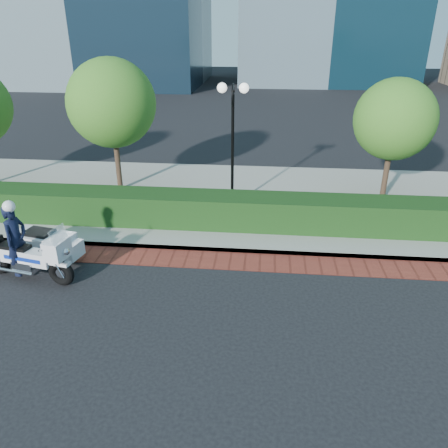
# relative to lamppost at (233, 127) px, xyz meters

# --- Properties ---
(ground) EXTENTS (120.00, 120.00, 0.00)m
(ground) POSITION_rel_lamppost_xyz_m (-1.00, -5.20, -2.96)
(ground) COLOR black
(ground) RESTS_ON ground
(brick_strip) EXTENTS (60.00, 1.00, 0.01)m
(brick_strip) POSITION_rel_lamppost_xyz_m (-1.00, -3.70, -2.95)
(brick_strip) COLOR maroon
(brick_strip) RESTS_ON ground
(sidewalk) EXTENTS (60.00, 8.00, 0.15)m
(sidewalk) POSITION_rel_lamppost_xyz_m (-1.00, 0.80, -2.88)
(sidewalk) COLOR gray
(sidewalk) RESTS_ON ground
(hedge_main) EXTENTS (18.00, 1.20, 1.00)m
(hedge_main) POSITION_rel_lamppost_xyz_m (-1.00, -1.60, -2.31)
(hedge_main) COLOR black
(hedge_main) RESTS_ON sidewalk
(lamppost) EXTENTS (1.02, 0.70, 4.21)m
(lamppost) POSITION_rel_lamppost_xyz_m (0.00, 0.00, 0.00)
(lamppost) COLOR black
(lamppost) RESTS_ON sidewalk
(tree_b) EXTENTS (3.20, 3.20, 4.89)m
(tree_b) POSITION_rel_lamppost_xyz_m (-4.50, 1.30, 0.48)
(tree_b) COLOR #332319
(tree_b) RESTS_ON sidewalk
(tree_c) EXTENTS (2.80, 2.80, 4.30)m
(tree_c) POSITION_rel_lamppost_xyz_m (5.50, 1.30, 0.09)
(tree_c) COLOR #332319
(tree_c) RESTS_ON sidewalk
(police_motorcycle) EXTENTS (2.66, 2.15, 2.17)m
(police_motorcycle) POSITION_rel_lamppost_xyz_m (-4.88, -4.74, -2.22)
(police_motorcycle) COLOR black
(police_motorcycle) RESTS_ON ground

